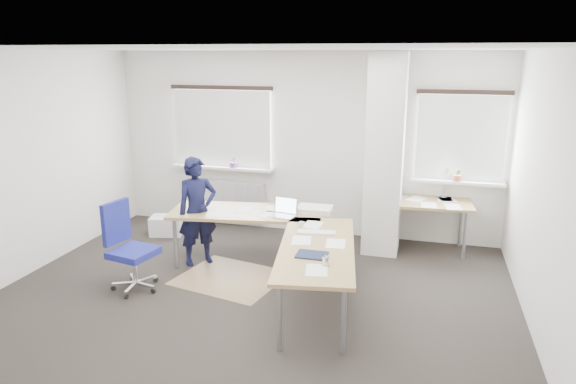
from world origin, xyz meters
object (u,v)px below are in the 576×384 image
(desk_main, at_px, (282,229))
(desk_side, at_px, (421,204))
(person, at_px, (198,211))
(task_chair, at_px, (132,265))

(desk_main, xyz_separation_m, desk_side, (1.60, 1.61, -0.01))
(desk_side, xyz_separation_m, person, (-2.85, -1.31, 0.04))
(person, bearing_deg, desk_main, -56.33)
(desk_main, height_order, person, person)
(desk_main, xyz_separation_m, task_chair, (-1.69, -0.65, -0.39))
(desk_side, relative_size, person, 0.99)
(desk_side, bearing_deg, person, -158.90)
(desk_main, height_order, task_chair, task_chair)
(desk_main, xyz_separation_m, person, (-1.25, 0.30, 0.04))
(person, bearing_deg, desk_side, -18.18)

